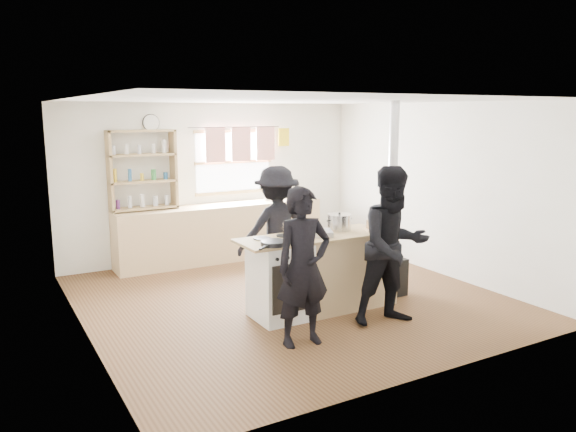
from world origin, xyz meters
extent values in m
cube|color=brown|center=(0.00, 0.00, -0.01)|extent=(5.00, 5.00, 0.01)
cube|color=#DAB883|center=(0.00, 2.22, 0.45)|extent=(3.40, 0.55, 0.90)
cube|color=tan|center=(-1.20, 2.34, 0.94)|extent=(1.00, 0.28, 0.03)
cube|color=tan|center=(-1.20, 2.34, 1.33)|extent=(1.00, 0.28, 0.03)
cube|color=tan|center=(-1.20, 2.34, 1.74)|extent=(1.00, 0.28, 0.03)
cube|color=tan|center=(-1.20, 2.34, 2.08)|extent=(1.00, 0.28, 0.03)
cube|color=tan|center=(-1.68, 2.34, 1.50)|extent=(0.04, 0.28, 1.20)
cube|color=tan|center=(-0.72, 2.34, 1.50)|extent=(0.04, 0.28, 1.20)
cylinder|color=silver|center=(0.83, 2.22, 1.05)|extent=(0.10, 0.10, 0.30)
cube|color=white|center=(-0.45, -0.55, 0.45)|extent=(0.60, 0.60, 0.90)
cube|color=tan|center=(0.45, -0.55, 0.45)|extent=(1.20, 0.60, 0.90)
cube|color=tan|center=(0.00, -0.55, 0.92)|extent=(1.84, 0.64, 0.03)
cylinder|color=black|center=(-0.63, -0.75, 0.96)|extent=(0.40, 0.40, 0.05)
cylinder|color=#264F1B|center=(-0.63, -0.75, 0.97)|extent=(0.26, 0.26, 0.02)
cube|color=silver|center=(0.05, -0.58, 0.96)|extent=(0.41, 0.39, 0.06)
cube|color=brown|center=(0.05, -0.58, 0.98)|extent=(0.35, 0.33, 0.02)
cylinder|color=#B0B0B3|center=(-0.21, -0.41, 1.00)|extent=(0.20, 0.20, 0.14)
cylinder|color=#B0B0B3|center=(-0.21, -0.41, 1.07)|extent=(0.21, 0.21, 0.01)
sphere|color=black|center=(-0.21, -0.41, 1.09)|extent=(0.03, 0.03, 0.03)
cylinder|color=silver|center=(0.45, -0.43, 1.02)|extent=(0.29, 0.29, 0.18)
cylinder|color=silver|center=(0.45, -0.43, 1.12)|extent=(0.30, 0.30, 0.01)
sphere|color=black|center=(0.45, -0.43, 1.13)|extent=(0.03, 0.03, 0.03)
cube|color=tan|center=(0.84, -0.66, 0.94)|extent=(0.33, 0.27, 0.02)
cube|color=olive|center=(0.84, -0.66, 1.00)|extent=(0.24, 0.17, 0.10)
cube|color=black|center=(1.22, -0.49, 0.24)|extent=(0.35, 0.35, 0.49)
cylinder|color=#ADADB2|center=(1.22, -0.49, 1.49)|extent=(0.12, 0.12, 2.01)
imported|color=black|center=(-0.59, -1.31, 0.82)|extent=(0.62, 0.43, 1.64)
imported|color=black|center=(0.58, -1.30, 0.89)|extent=(0.95, 0.79, 1.78)
imported|color=black|center=(0.01, 0.38, 0.84)|extent=(1.10, 0.66, 1.67)
camera|label=1|loc=(-3.43, -5.99, 2.36)|focal=35.00mm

